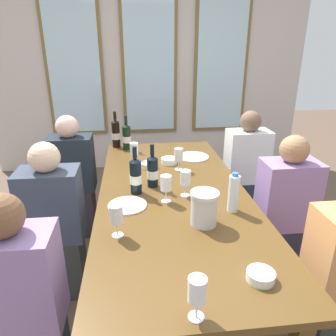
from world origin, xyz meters
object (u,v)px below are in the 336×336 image
tasting_bowl_1 (149,165)px  seated_person_3 (284,215)px  wine_bottle_3 (136,176)px  wine_glass_5 (179,155)px  wine_glass_3 (116,216)px  wine_bottle_2 (116,133)px  seated_person_4 (74,181)px  wine_glass_1 (134,149)px  seated_person_5 (246,172)px  tasting_bowl_2 (261,276)px  wine_glass_2 (197,292)px  wine_glass_4 (166,184)px  tasting_bowl_0 (169,161)px  white_plate_1 (193,157)px  seated_person_0 (22,309)px  wine_bottle_0 (127,137)px  seated_person_2 (55,227)px  wine_glass_0 (185,178)px  dining_table (173,201)px  water_bottle (234,193)px  white_plate_0 (127,205)px  metal_pitcher (204,208)px  wine_bottle_1 (153,171)px

tasting_bowl_1 → seated_person_3: seated_person_3 is taller
wine_bottle_3 → wine_glass_5: size_ratio=1.82×
wine_glass_3 → wine_bottle_2: bearing=92.3°
seated_person_4 → wine_glass_1: bearing=-19.3°
seated_person_3 → seated_person_5: size_ratio=1.00×
tasting_bowl_2 → wine_glass_2: 0.36m
wine_glass_4 → seated_person_5: seated_person_5 is taller
tasting_bowl_0 → seated_person_4: seated_person_4 is taller
white_plate_1 → tasting_bowl_2: (-0.01, -1.52, 0.02)m
seated_person_0 → wine_bottle_0: bearing=73.7°
seated_person_2 → wine_glass_0: bearing=-4.3°
dining_table → seated_person_0: seated_person_0 is taller
wine_bottle_0 → seated_person_5: bearing=-9.4°
tasting_bowl_0 → wine_glass_3: 1.08m
seated_person_3 → seated_person_5: (0.00, 0.80, 0.00)m
white_plate_1 → seated_person_5: (0.53, 0.11, -0.22)m
tasting_bowl_1 → seated_person_2: size_ratio=0.12×
tasting_bowl_2 → seated_person_4: 1.95m
water_bottle → seated_person_2: 1.19m
wine_bottle_3 → wine_glass_0: size_ratio=1.82×
wine_bottle_3 → seated_person_5: size_ratio=0.29×
wine_bottle_0 → seated_person_4: size_ratio=0.28×
wine_bottle_0 → wine_bottle_3: size_ratio=0.99×
white_plate_1 → seated_person_5: 0.59m
wine_bottle_2 → wine_glass_5: size_ratio=1.94×
wine_bottle_2 → white_plate_1: bearing=-29.5°
wine_glass_4 → seated_person_2: 0.81m
water_bottle → white_plate_0: bearing=168.4°
metal_pitcher → wine_glass_5: metal_pitcher is taller
metal_pitcher → tasting_bowl_0: bearing=94.6°
wine_glass_4 → seated_person_2: bearing=169.8°
wine_bottle_0 → wine_glass_4: 1.11m
wine_glass_5 → seated_person_0: size_ratio=0.16×
tasting_bowl_2 → seated_person_0: (-1.04, 0.17, -0.23)m
white_plate_0 → seated_person_3: (1.09, 0.13, -0.22)m
metal_pitcher → wine_bottle_3: wine_bottle_3 is taller
wine_bottle_1 → seated_person_0: size_ratio=0.27×
dining_table → wine_glass_5: 0.43m
dining_table → wine_glass_5: size_ratio=12.71×
water_bottle → wine_glass_4: 0.41m
metal_pitcher → tasting_bowl_1: size_ratio=1.46×
white_plate_1 → wine_glass_1: 0.53m
wine_glass_4 → seated_person_4: seated_person_4 is taller
white_plate_0 → seated_person_5: 1.45m
wine_bottle_0 → wine_glass_0: (0.38, -1.01, 0.00)m
white_plate_0 → wine_bottle_0: 1.12m
wine_bottle_1 → wine_glass_5: 0.36m
metal_pitcher → wine_glass_4: size_ratio=1.09×
white_plate_0 → wine_bottle_1: size_ratio=0.79×
tasting_bowl_1 → seated_person_4: bearing=155.2°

